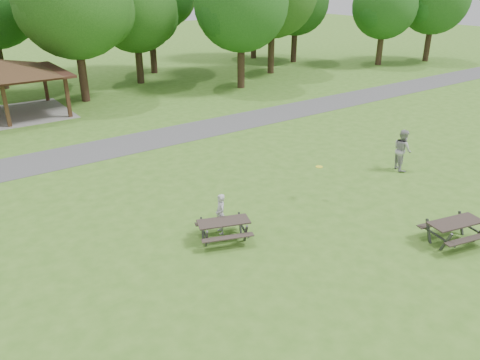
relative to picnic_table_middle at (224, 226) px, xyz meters
name	(u,v)px	position (x,y,z in m)	size (l,w,h in m)	color
ground	(287,265)	(0.79, -2.47, -0.57)	(160.00, 160.00, 0.00)	#407020
asphalt_path	(118,146)	(0.79, 11.53, -0.56)	(120.00, 3.20, 0.02)	#4A4A4D
tree_row_e	(75,3)	(2.89, 22.55, 6.21)	(8.40, 8.00, 11.02)	#301E15
tree_row_f	(136,11)	(8.88, 26.05, 5.27)	(7.35, 7.00, 9.55)	black
tree_row_g	(242,6)	(14.89, 19.55, 5.75)	(7.77, 7.40, 10.25)	#2F1F15
tree_row_i	(296,3)	(26.88, 26.55, 5.34)	(7.14, 6.80, 9.52)	black
tree_row_j	(385,8)	(32.87, 20.05, 4.99)	(6.72, 6.40, 8.96)	#302115
tree_flank_right	(435,1)	(38.88, 18.55, 5.58)	(7.56, 7.20, 9.97)	black
picnic_table_middle	(224,226)	(0.00, 0.00, 0.00)	(2.18, 1.97, 0.78)	#2F2622
picnic_table_far	(455,227)	(6.38, -4.75, 0.04)	(2.23, 1.95, 0.84)	#2C2320
frisbee_in_flight	(319,167)	(5.01, 0.52, 0.85)	(0.31, 0.31, 0.02)	yellow
frisbee_thrower	(220,214)	(0.20, 0.50, 0.18)	(0.55, 0.36, 1.50)	#B0B0B2
frisbee_catcher	(402,150)	(10.49, 0.54, 0.41)	(0.96, 0.75, 1.97)	#A4A3A6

